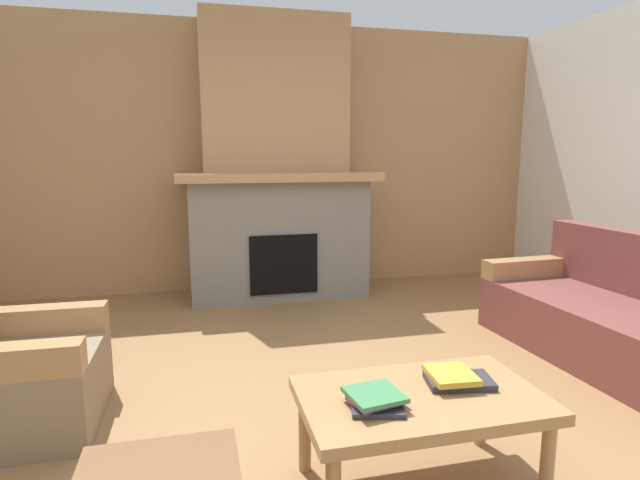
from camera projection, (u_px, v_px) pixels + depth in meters
name	position (u px, v px, depth m)	size (l,w,h in m)	color
ground	(357.00, 423.00, 2.71)	(9.00, 9.00, 0.00)	olive
wall_back_wood_panel	(270.00, 159.00, 5.35)	(6.00, 0.12, 2.70)	tan
fireplace	(276.00, 178.00, 5.02)	(1.90, 0.82, 2.70)	gray
couch	(616.00, 319.00, 3.51)	(0.92, 1.84, 0.85)	brown
armchair	(10.00, 374.00, 2.62)	(0.77, 0.77, 0.85)	#847056
coffee_table	(420.00, 406.00, 2.12)	(1.00, 0.60, 0.43)	#A87A4C
book_stack_near_edge	(376.00, 400.00, 1.99)	(0.24, 0.24, 0.06)	#2D2D33
book_stack_center	(456.00, 378.00, 2.19)	(0.30, 0.23, 0.06)	#2D2D33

